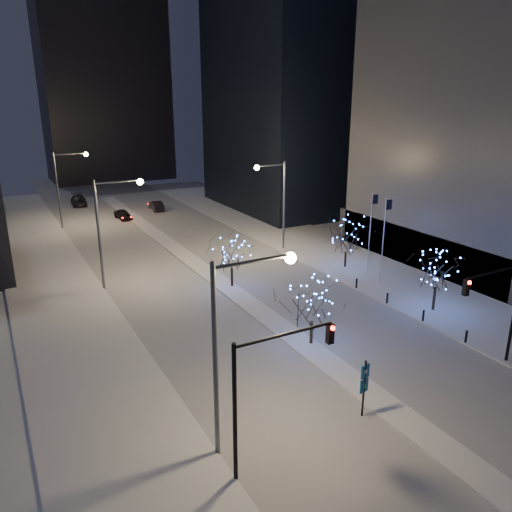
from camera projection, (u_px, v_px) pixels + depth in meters
ground at (398, 416)px, 27.47m from camera, size 160.00×160.00×0.00m
road at (178, 251)px, 56.72m from camera, size 20.00×130.00×0.02m
median at (194, 263)px, 52.52m from camera, size 2.00×80.00×0.15m
east_sidewalk at (368, 268)px, 51.00m from camera, size 10.00×90.00×0.15m
west_sidewalk at (71, 328)px, 37.78m from camera, size 8.00×90.00×0.15m
plinth at (508, 231)px, 57.40m from camera, size 30.00×24.00×4.00m
horizon_block at (103, 74)px, 100.68m from camera, size 24.00×14.00×42.00m
street_lamp_w_near at (235, 330)px, 23.08m from camera, size 4.40×0.56×10.00m
street_lamp_w_mid at (110, 219)px, 43.98m from camera, size 4.40×0.56×10.00m
street_lamp_w_far at (65, 179)px, 64.87m from camera, size 4.40×0.56×10.00m
street_lamp_east at (277, 194)px, 55.17m from camera, size 3.90×0.56×10.00m
traffic_signal_west at (266, 381)px, 22.16m from camera, size 5.26×0.43×7.00m
traffic_signal_east at (501, 300)px, 30.92m from camera, size 5.26×0.43×7.00m
flagpoles at (377, 231)px, 46.51m from camera, size 1.35×2.60×8.00m
bollards at (405, 307)px, 40.29m from camera, size 0.16×12.16×0.90m
car_near at (123, 215)px, 71.14m from camera, size 2.06×4.22×1.39m
car_mid at (156, 206)px, 76.91m from camera, size 1.78×4.46×1.44m
car_far at (79, 200)px, 80.29m from camera, size 2.67×5.61×1.58m
holiday_tree_median_near at (312, 302)px, 34.37m from camera, size 4.90×4.90×4.86m
holiday_tree_median_far at (232, 253)px, 45.04m from camera, size 4.58×4.58×4.87m
holiday_tree_plaza_near at (437, 271)px, 39.85m from camera, size 3.78×3.78×4.96m
holiday_tree_plaza_far at (347, 236)px, 50.18m from camera, size 5.08×5.08×5.22m
wayfinding_sign at (364, 383)px, 26.87m from camera, size 0.61×0.18×3.42m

